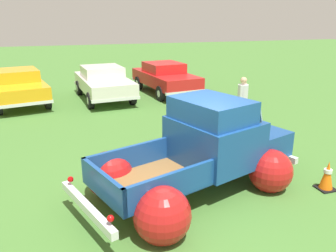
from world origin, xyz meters
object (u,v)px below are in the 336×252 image
show_car_1 (103,82)px  spectator_0 (242,98)px  lane_cone_0 (193,135)px  lane_cone_1 (327,176)px  show_car_2 (165,77)px  vintage_pickup_truck (204,154)px  show_car_0 (18,86)px

show_car_1 → spectator_0: size_ratio=2.73×
spectator_0 → lane_cone_0: spectator_0 is taller
lane_cone_0 → lane_cone_1: same height
spectator_0 → show_car_2: bearing=148.2°
vintage_pickup_truck → lane_cone_0: bearing=54.2°
show_car_0 → show_car_2: same height
show_car_1 → show_car_2: (2.93, 0.40, -0.00)m
vintage_pickup_truck → spectator_0: size_ratio=3.07×
show_car_2 → show_car_0: bearing=-95.8°
lane_cone_0 → show_car_1: bearing=104.7°
show_car_1 → show_car_2: size_ratio=1.01×
show_car_1 → show_car_2: bearing=92.1°
show_car_0 → lane_cone_0: 8.38m
show_car_2 → lane_cone_1: (0.49, -10.07, -0.47)m
show_car_0 → spectator_0: bearing=42.2°
show_car_1 → lane_cone_0: size_ratio=7.05×
show_car_2 → lane_cone_1: bearing=-5.2°
show_car_1 → show_car_2: 2.96m
vintage_pickup_truck → spectator_0: 4.69m
vintage_pickup_truck → lane_cone_1: 2.63m
spectator_0 → lane_cone_0: (-2.22, -1.28, -0.61)m
show_car_0 → show_car_2: 6.40m
show_car_0 → show_car_1: size_ratio=1.00×
vintage_pickup_truck → show_car_0: size_ratio=1.13×
show_car_0 → show_car_2: size_ratio=1.01×
vintage_pickup_truck → show_car_0: 10.00m
show_car_2 → lane_cone_0: bearing=-18.3°
lane_cone_1 → show_car_0: bearing=125.0°
show_car_0 → show_car_1: same height
show_car_0 → spectator_0: spectator_0 is taller
show_car_2 → spectator_0: (0.98, -5.55, 0.14)m
lane_cone_1 → show_car_2: bearing=92.8°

